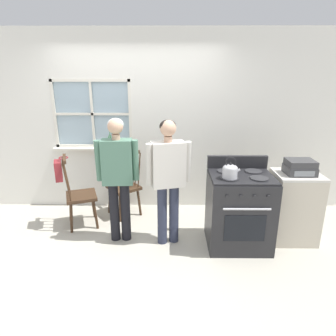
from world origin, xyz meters
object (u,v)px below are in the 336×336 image
at_px(side_counter, 294,207).
at_px(potted_plant, 109,143).
at_px(chair_by_window, 80,196).
at_px(stereo, 300,167).
at_px(handbag, 59,170).
at_px(kettle, 230,171).
at_px(chair_near_wall, 125,186).
at_px(person_teen_center, 168,172).
at_px(stove, 239,210).
at_px(person_elderly_left, 118,171).

bearing_deg(side_counter, potted_plant, 159.16).
distance_m(chair_by_window, stereo, 2.91).
height_order(handbag, stereo, stereo).
xyz_separation_m(kettle, handbag, (-2.16, 0.53, -0.17)).
xyz_separation_m(chair_near_wall, person_teen_center, (0.66, -0.80, 0.49)).
bearing_deg(chair_near_wall, stereo, 34.82).
bearing_deg(stereo, stove, -170.74).
xyz_separation_m(kettle, potted_plant, (-1.61, 1.23, 0.04)).
xyz_separation_m(potted_plant, handbag, (-0.55, -0.69, -0.21)).
distance_m(person_elderly_left, stereo, 2.22).
xyz_separation_m(potted_plant, stereo, (2.51, -0.98, -0.07)).
relative_size(handbag, side_counter, 0.34).
relative_size(chair_by_window, stereo, 3.00).
height_order(person_elderly_left, kettle, person_elderly_left).
xyz_separation_m(handbag, stereo, (3.06, -0.28, 0.14)).
relative_size(person_elderly_left, side_counter, 1.76).
xyz_separation_m(chair_near_wall, side_counter, (2.26, -0.70, -0.00)).
distance_m(chair_near_wall, stereo, 2.43).
bearing_deg(stove, stereo, 9.26).
bearing_deg(side_counter, stove, -169.15).
height_order(chair_by_window, person_teen_center, person_teen_center).
bearing_deg(stereo, chair_near_wall, 162.34).
height_order(chair_near_wall, stove, stove).
bearing_deg(kettle, side_counter, 16.80).
xyz_separation_m(chair_by_window, kettle, (1.94, -0.61, 0.57)).
distance_m(chair_near_wall, kettle, 1.77).
distance_m(chair_by_window, person_elderly_left, 0.88).
xyz_separation_m(stove, stereo, (0.73, 0.12, 0.51)).
bearing_deg(person_elderly_left, potted_plant, 103.38).
bearing_deg(potted_plant, stereo, -21.25).
xyz_separation_m(chair_near_wall, handbag, (-0.80, -0.44, 0.40)).
relative_size(chair_near_wall, potted_plant, 3.77).
height_order(chair_near_wall, kettle, kettle).
xyz_separation_m(person_elderly_left, stove, (1.49, -0.10, -0.47)).
relative_size(chair_by_window, potted_plant, 3.77).
bearing_deg(potted_plant, chair_near_wall, -45.87).
bearing_deg(potted_plant, side_counter, -20.84).
height_order(person_teen_center, kettle, person_teen_center).
bearing_deg(kettle, chair_by_window, 162.63).
bearing_deg(chair_near_wall, kettle, 17.05).
height_order(chair_near_wall, potted_plant, potted_plant).
xyz_separation_m(chair_by_window, chair_near_wall, (0.58, 0.36, 0.00)).
bearing_deg(kettle, handbag, 166.23).
distance_m(handbag, side_counter, 3.10).
xyz_separation_m(chair_by_window, side_counter, (2.84, -0.34, -0.00)).
distance_m(potted_plant, stereo, 2.69).
bearing_deg(potted_plant, kettle, -37.27).
relative_size(stove, stereo, 3.19).
distance_m(stove, side_counter, 0.74).
relative_size(chair_near_wall, person_teen_center, 0.65).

